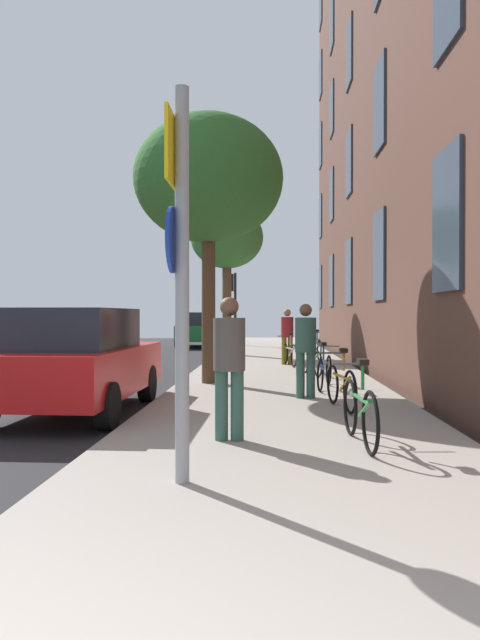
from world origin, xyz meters
name	(u,v)px	position (x,y,z in m)	size (l,w,h in m)	color
ground_plane	(153,368)	(-2.40, 15.00, 0.00)	(41.80, 41.80, 0.00)	#332D28
road_asphalt	(81,368)	(-4.50, 15.00, 0.01)	(7.00, 38.00, 0.01)	#232326
sidewalk	(276,367)	(1.10, 15.00, 0.06)	(4.20, 38.00, 0.12)	#9E9389
building_facade	(372,36)	(3.69, 14.50, 9.08)	(0.56, 27.00, 18.13)	#513328
sign_post	(179,258)	(0.14, 3.49, 2.02)	(0.16, 0.60, 3.33)	gray
traffic_light	(233,295)	(-0.76, 25.37, 2.42)	(0.43, 0.24, 3.35)	black
tree_near	(208,180)	(-0.35, 10.56, 4.31)	(3.09, 3.09, 5.53)	#4C3823
tree_far	(227,239)	(-0.59, 19.13, 4.22)	(2.59, 2.59, 5.26)	brown
bicycle_0	(360,411)	(1.88, 4.99, 0.49)	(0.42, 1.63, 0.95)	black
bicycle_1	(341,385)	(1.98, 7.39, 0.48)	(0.42, 1.57, 0.92)	black
bicycle_2	(325,370)	(1.97, 9.79, 0.47)	(0.56, 1.64, 0.89)	black
bicycle_3	(311,360)	(1.89, 12.19, 0.47)	(0.53, 1.60, 0.89)	black
bicycle_4	(289,353)	(1.46, 14.59, 0.47)	(0.50, 1.60, 0.91)	black
bicycle_5	(316,348)	(2.40, 16.99, 0.49)	(0.42, 1.74, 0.94)	black
pedestrian_0	(229,359)	(0.45, 5.14, 1.04)	(0.49, 0.49, 1.61)	#33594C
pedestrian_1	(306,344)	(1.52, 8.48, 1.03)	(0.51, 0.51, 1.60)	#33594C
pedestrian_2	(287,333)	(1.42, 15.05, 1.02)	(0.50, 0.50, 1.57)	olive
car_0	(75,360)	(-2.06, 7.36, 0.84)	(1.89, 3.95, 1.62)	red
car_1	(198,329)	(-2.40, 25.59, 0.84)	(1.77, 4.18, 1.62)	#19662D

